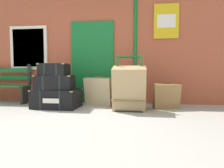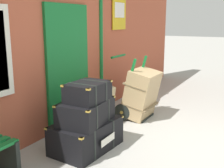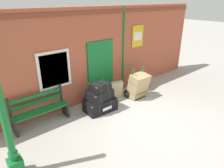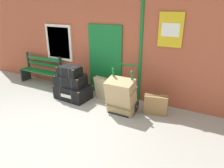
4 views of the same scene
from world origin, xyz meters
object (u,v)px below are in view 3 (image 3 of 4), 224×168
object	(u,v)px
steamer_trunk_middle	(100,95)
suitcase_cream	(146,82)
platform_bench	(40,110)
steamer_trunk_top	(100,87)
lamp_post	(7,131)
porters_trolley	(134,89)
large_brown_trunk	(138,86)
suitcase_beige	(114,90)
steamer_trunk_base	(100,105)

from	to	relation	value
steamer_trunk_middle	suitcase_cream	xyz separation A→B (m)	(2.48, 0.18, -0.30)
platform_bench	steamer_trunk_middle	world-z (taller)	platform_bench
steamer_trunk_top	lamp_post	bearing A→B (deg)	-162.14
porters_trolley	large_brown_trunk	size ratio (longest dim) A/B	1.24
steamer_trunk_middle	porters_trolley	world-z (taller)	porters_trolley
steamer_trunk_top	large_brown_trunk	distance (m)	1.72
steamer_trunk_top	large_brown_trunk	bearing A→B (deg)	-3.20
porters_trolley	large_brown_trunk	world-z (taller)	porters_trolley
lamp_post	suitcase_cream	xyz separation A→B (m)	(5.41, 1.16, -0.81)
suitcase_cream	suitcase_beige	size ratio (longest dim) A/B	0.86
lamp_post	large_brown_trunk	xyz separation A→B (m)	(4.59, 0.85, -0.62)
suitcase_cream	porters_trolley	bearing A→B (deg)	-170.79
porters_trolley	suitcase_cream	xyz separation A→B (m)	(0.82, 0.13, 0.01)
lamp_post	steamer_trunk_base	xyz separation A→B (m)	(2.95, 0.99, -0.89)
porters_trolley	steamer_trunk_top	bearing A→B (deg)	-177.07
platform_bench	steamer_trunk_middle	bearing A→B (deg)	-17.09
lamp_post	porters_trolley	distance (m)	4.78
platform_bench	steamer_trunk_top	bearing A→B (deg)	-18.12
steamer_trunk_base	suitcase_cream	size ratio (longest dim) A/B	1.73
platform_bench	porters_trolley	size ratio (longest dim) A/B	1.36
lamp_post	suitcase_cream	world-z (taller)	lamp_post
platform_bench	suitcase_cream	size ratio (longest dim) A/B	2.63
lamp_post	suitcase_beige	xyz separation A→B (m)	(3.83, 1.33, -0.76)
steamer_trunk_top	porters_trolley	size ratio (longest dim) A/B	0.52
suitcase_cream	suitcase_beige	xyz separation A→B (m)	(-1.58, 0.17, 0.06)
porters_trolley	suitcase_cream	bearing A→B (deg)	9.21
lamp_post	steamer_trunk_top	xyz separation A→B (m)	(2.93, 0.94, -0.23)
lamp_post	porters_trolley	xyz separation A→B (m)	(4.59, 1.03, -0.83)
platform_bench	suitcase_beige	size ratio (longest dim) A/B	2.28
porters_trolley	suitcase_cream	world-z (taller)	porters_trolley
steamer_trunk_top	steamer_trunk_base	bearing A→B (deg)	66.64
large_brown_trunk	steamer_trunk_top	bearing A→B (deg)	176.80
steamer_trunk_middle	platform_bench	bearing A→B (deg)	162.91
steamer_trunk_base	porters_trolley	world-z (taller)	porters_trolley
steamer_trunk_middle	large_brown_trunk	world-z (taller)	large_brown_trunk
platform_bench	steamer_trunk_middle	xyz separation A→B (m)	(1.76, -0.54, 0.14)
steamer_trunk_middle	suitcase_beige	distance (m)	1.00
suitcase_beige	steamer_trunk_base	bearing A→B (deg)	-159.22
steamer_trunk_base	steamer_trunk_top	bearing A→B (deg)	-113.36
platform_bench	suitcase_cream	xyz separation A→B (m)	(4.25, -0.36, -0.16)
steamer_trunk_base	porters_trolley	size ratio (longest dim) A/B	0.89
suitcase_beige	porters_trolley	bearing A→B (deg)	-21.59
steamer_trunk_top	large_brown_trunk	xyz separation A→B (m)	(1.67, -0.09, -0.40)
platform_bench	porters_trolley	world-z (taller)	porters_trolley
large_brown_trunk	suitcase_beige	size ratio (longest dim) A/B	1.35
platform_bench	steamer_trunk_middle	distance (m)	1.85
steamer_trunk_middle	suitcase_cream	world-z (taller)	steamer_trunk_middle
steamer_trunk_top	porters_trolley	distance (m)	1.77
steamer_trunk_base	suitcase_cream	distance (m)	2.47
platform_bench	steamer_trunk_top	xyz separation A→B (m)	(1.76, -0.58, 0.43)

